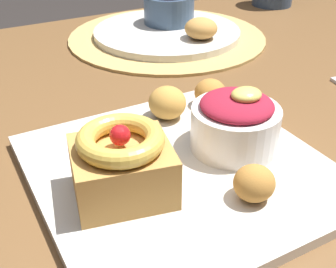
# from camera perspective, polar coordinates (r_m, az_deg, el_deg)

# --- Properties ---
(dining_table) EXTENTS (1.54, 0.93, 0.73)m
(dining_table) POSITION_cam_1_polar(r_m,az_deg,el_deg) (0.58, -4.24, -6.25)
(dining_table) COLOR brown
(dining_table) RESTS_ON ground_plane
(woven_placemat) EXTENTS (0.36, 0.36, 0.00)m
(woven_placemat) POSITION_cam_1_polar(r_m,az_deg,el_deg) (0.83, -0.14, 12.65)
(woven_placemat) COLOR tan
(woven_placemat) RESTS_ON dining_table
(front_plate) EXTENTS (0.28, 0.28, 0.01)m
(front_plate) POSITION_cam_1_polar(r_m,az_deg,el_deg) (0.44, 1.25, -4.93)
(front_plate) COLOR silver
(front_plate) RESTS_ON dining_table
(cake_slice) EXTENTS (0.10, 0.09, 0.07)m
(cake_slice) POSITION_cam_1_polar(r_m,az_deg,el_deg) (0.39, -6.05, -3.87)
(cake_slice) COLOR #C68E47
(cake_slice) RESTS_ON front_plate
(berry_ramekin) EXTENTS (0.09, 0.09, 0.07)m
(berry_ramekin) POSITION_cam_1_polar(r_m,az_deg,el_deg) (0.46, 8.85, 1.54)
(berry_ramekin) COLOR white
(berry_ramekin) RESTS_ON front_plate
(fritter_front) EXTENTS (0.04, 0.04, 0.03)m
(fritter_front) POSITION_cam_1_polar(r_m,az_deg,el_deg) (0.40, 11.24, -6.34)
(fritter_front) COLOR #BC7F38
(fritter_front) RESTS_ON front_plate
(fritter_middle) EXTENTS (0.04, 0.05, 0.04)m
(fritter_middle) POSITION_cam_1_polar(r_m,az_deg,el_deg) (0.52, -0.09, 4.13)
(fritter_middle) COLOR gold
(fritter_middle) RESTS_ON front_plate
(fritter_back) EXTENTS (0.04, 0.04, 0.04)m
(fritter_back) POSITION_cam_1_polar(r_m,az_deg,el_deg) (0.55, 5.55, 5.39)
(fritter_back) COLOR #BC7F38
(fritter_back) RESTS_ON front_plate
(back_plate) EXTENTS (0.27, 0.27, 0.01)m
(back_plate) POSITION_cam_1_polar(r_m,az_deg,el_deg) (0.82, -0.14, 13.21)
(back_plate) COLOR silver
(back_plate) RESTS_ON woven_placemat
(back_ramekin) EXTENTS (0.09, 0.09, 0.07)m
(back_ramekin) POSITION_cam_1_polar(r_m,az_deg,el_deg) (0.85, 0.14, 16.50)
(back_ramekin) COLOR #3D5675
(back_ramekin) RESTS_ON back_plate
(back_pastry) EXTENTS (0.06, 0.06, 0.04)m
(back_pastry) POSITION_cam_1_polar(r_m,az_deg,el_deg) (0.77, 4.35, 13.66)
(back_pastry) COLOR #C68E47
(back_pastry) RESTS_ON back_plate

